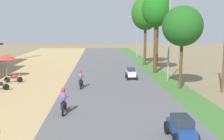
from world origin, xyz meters
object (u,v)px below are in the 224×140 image
parked_motorbike_fourth (14,78)px  median_tree_third (146,13)px  median_tree_nearest (182,26)px  car_sedan_blue (181,127)px  median_tree_second (156,10)px  motorbike_ahead_second (81,79)px  vendor_umbrella (6,57)px  utility_pole_far (158,31)px  streetlamp_near (169,33)px  motorbike_foreground_rider (64,101)px  car_hatchback_white (131,73)px  streetlamp_mid (137,34)px

parked_motorbike_fourth → median_tree_third: size_ratio=0.18×
median_tree_nearest → car_sedan_blue: bearing=-106.8°
median_tree_second → car_sedan_blue: median_tree_second is taller
car_sedan_blue → motorbike_ahead_second: (-5.48, 11.80, 0.11)m
vendor_umbrella → utility_pole_far: utility_pole_far is taller
streetlamp_near → motorbike_foreground_rider: streetlamp_near is taller
vendor_umbrella → utility_pole_far: (18.90, 10.17, 2.62)m
utility_pole_far → car_hatchback_white: utility_pole_far is taller
vendor_umbrella → utility_pole_far: bearing=28.3°
parked_motorbike_fourth → car_hatchback_white: bearing=6.0°
median_tree_second → median_tree_third: bearing=89.8°
median_tree_second → car_hatchback_white: 8.38m
median_tree_second → streetlamp_near: (0.32, -4.84, -2.58)m
median_tree_nearest → motorbike_ahead_second: bearing=176.1°
vendor_umbrella → median_tree_nearest: median_tree_nearest is taller
motorbike_ahead_second → car_hatchback_white: bearing=39.5°
car_hatchback_white → median_tree_third: bearing=72.9°
vendor_umbrella → median_tree_nearest: (17.29, -6.54, 3.23)m
motorbike_foreground_rider → motorbike_ahead_second: (0.63, 7.33, 0.00)m
parked_motorbike_fourth → streetlamp_near: size_ratio=0.21×
parked_motorbike_fourth → vendor_umbrella: 3.85m
median_tree_third → streetlamp_near: (0.30, -12.03, -2.58)m
parked_motorbike_fourth → motorbike_ahead_second: (6.80, -2.91, 0.30)m
median_tree_third → streetlamp_near: median_tree_third is taller
median_tree_nearest → car_sedan_blue: size_ratio=3.20×
parked_motorbike_fourth → streetlamp_near: streetlamp_near is taller
median_tree_third → motorbike_ahead_second: bearing=-119.1°
car_hatchback_white → vendor_umbrella: bearing=172.5°
median_tree_nearest → motorbike_foreground_rider: median_tree_nearest is taller
car_sedan_blue → car_hatchback_white: 15.96m
median_tree_second → motorbike_foreground_rider: 18.90m
median_tree_third → utility_pole_far: (2.06, 0.99, -2.51)m
streetlamp_mid → utility_pole_far: (1.76, -8.88, 0.55)m
median_tree_third → car_hatchback_white: median_tree_third is taller
streetlamp_near → car_sedan_blue: streetlamp_near is taller
streetlamp_mid → streetlamp_near: bearing=-90.0°
vendor_umbrella → streetlamp_mid: (17.13, 19.05, 2.07)m
median_tree_third → motorbike_foreground_rider: (-9.03, -22.44, -6.59)m
median_tree_second → median_tree_nearest: bearing=-86.8°
median_tree_second → car_sedan_blue: (-2.90, -19.71, -6.71)m
median_tree_nearest → motorbike_ahead_second: median_tree_nearest is taller
median_tree_nearest → streetlamp_near: 3.76m
streetlamp_mid → car_sedan_blue: bearing=-95.0°
car_sedan_blue → car_hatchback_white: (-0.44, 15.95, 0.01)m
utility_pole_far → streetlamp_near: bearing=-97.7°
streetlamp_mid → car_sedan_blue: (-3.22, -36.78, -3.64)m
median_tree_third → streetlamp_near: size_ratio=1.17×
streetlamp_near → motorbike_ahead_second: bearing=-160.5°
car_sedan_blue → median_tree_third: bearing=83.8°
median_tree_nearest → streetlamp_mid: bearing=90.4°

